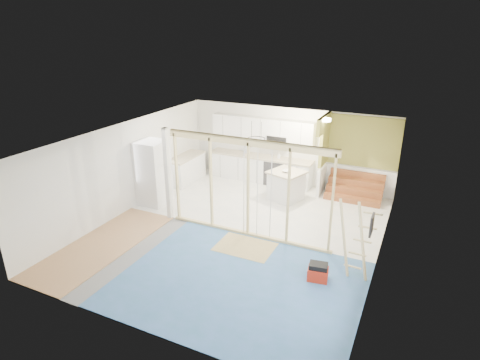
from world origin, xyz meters
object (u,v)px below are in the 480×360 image
at_px(island, 286,186).
at_px(toolbox, 318,272).
at_px(ladder, 355,240).
at_px(fridge, 153,173).

height_order(island, toolbox, island).
xyz_separation_m(toolbox, ladder, (0.63, 0.47, 0.69)).
distance_m(fridge, ladder, 6.32).
bearing_deg(fridge, island, 29.30).
bearing_deg(toolbox, island, 109.66).
bearing_deg(fridge, toolbox, -17.48).
bearing_deg(ladder, toolbox, -120.37).
xyz_separation_m(fridge, ladder, (6.18, -1.33, -0.10)).
bearing_deg(island, toolbox, -42.95).
height_order(fridge, island, fridge).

